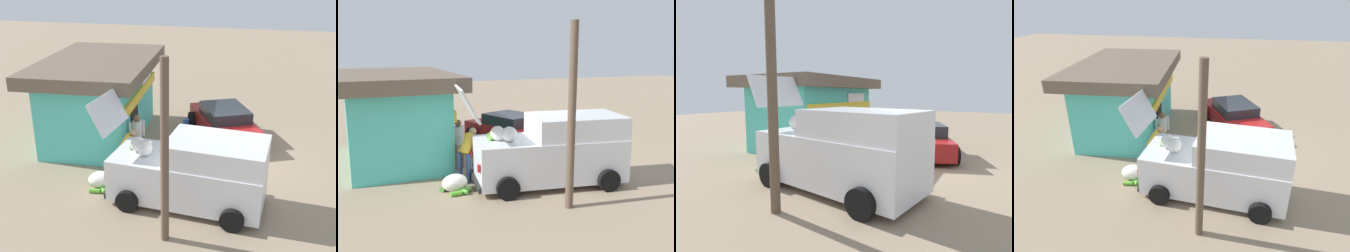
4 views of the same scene
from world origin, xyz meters
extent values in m
plane|color=gray|center=(0.00, 0.00, 0.00)|extent=(60.00, 60.00, 0.00)
cube|color=#4CC6B7|center=(1.07, 5.06, 1.32)|extent=(5.32, 3.36, 2.65)
cube|color=yellow|center=(1.17, 3.49, 1.85)|extent=(4.88, 0.43, 0.36)
cube|color=black|center=(0.24, 3.46, 1.00)|extent=(0.90, 0.12, 2.00)
cube|color=white|center=(2.30, 3.58, 2.12)|extent=(1.50, 0.15, 0.60)
cube|color=brown|center=(1.07, 5.06, 2.87)|extent=(6.29, 4.33, 0.45)
cube|color=silver|center=(-2.94, 0.92, 0.78)|extent=(2.21, 4.42, 1.22)
cube|color=silver|center=(-3.02, 0.11, 1.71)|extent=(1.99, 2.80, 0.65)
cube|color=black|center=(-3.13, -1.16, 1.68)|extent=(1.55, 0.22, 0.49)
cube|color=silver|center=(-2.72, 3.27, 2.48)|extent=(1.68, 0.67, 0.91)
ellipsoid|color=silver|center=(-2.99, 2.14, 1.60)|extent=(0.51, 0.42, 0.42)
ellipsoid|color=silver|center=(-2.76, 2.42, 1.59)|extent=(0.49, 0.41, 0.41)
cylinder|color=#559438|center=(-2.39, 2.53, 1.47)|extent=(0.27, 0.26, 0.16)
cylinder|color=#51A72E|center=(-2.57, 2.37, 1.45)|extent=(0.29, 0.24, 0.13)
cylinder|color=#67B144|center=(-2.69, 2.55, 1.46)|extent=(0.21, 0.26, 0.14)
cylinder|color=#71B730|center=(-2.49, 2.46, 1.46)|extent=(0.31, 0.27, 0.14)
cube|color=black|center=(-2.74, 3.08, 0.25)|extent=(1.73, 0.24, 0.16)
cube|color=red|center=(-3.44, 3.16, 0.84)|extent=(0.14, 0.07, 0.20)
cube|color=red|center=(-2.03, 3.03, 0.84)|extent=(0.14, 0.07, 0.20)
cylinder|color=black|center=(-4.05, -0.44, 0.31)|extent=(0.28, 0.65, 0.63)
cylinder|color=black|center=(-2.10, -0.62, 0.31)|extent=(0.28, 0.65, 0.63)
cylinder|color=black|center=(-3.78, 2.45, 0.31)|extent=(0.28, 0.65, 0.63)
cylinder|color=black|center=(-1.83, 2.27, 0.31)|extent=(0.28, 0.65, 0.63)
cube|color=maroon|center=(2.05, 0.37, 0.49)|extent=(4.32, 3.24, 0.63)
cube|color=#1E2328|center=(2.05, 0.37, 1.02)|extent=(2.36, 2.18, 0.43)
cylinder|color=black|center=(3.66, 0.09, 0.31)|extent=(0.65, 0.46, 0.62)
cylinder|color=black|center=(2.87, 1.79, 0.31)|extent=(0.65, 0.46, 0.62)
cylinder|color=black|center=(1.22, -1.04, 0.31)|extent=(0.65, 0.46, 0.62)
cylinder|color=black|center=(0.43, 0.66, 0.31)|extent=(0.65, 0.46, 0.62)
cylinder|color=#726047|center=(-0.51, 2.97, 0.41)|extent=(0.15, 0.15, 0.83)
cylinder|color=#726047|center=(-0.72, 3.24, 0.41)|extent=(0.15, 0.15, 0.83)
cylinder|color=silver|center=(-0.61, 3.10, 1.12)|extent=(0.48, 0.48, 0.59)
sphere|color=brown|center=(-0.61, 3.10, 1.53)|extent=(0.22, 0.22, 0.22)
cylinder|color=silver|center=(-0.46, 2.92, 1.14)|extent=(0.09, 0.09, 0.56)
cylinder|color=silver|center=(-0.77, 3.29, 1.14)|extent=(0.09, 0.09, 0.56)
cylinder|color=navy|center=(-1.80, 3.32, 0.43)|extent=(0.15, 0.15, 0.87)
cylinder|color=navy|center=(-2.07, 3.12, 0.43)|extent=(0.15, 0.15, 0.87)
cylinder|color=gold|center=(-1.83, 3.08, 1.11)|extent=(0.65, 0.71, 0.70)
sphere|color=tan|center=(-1.69, 2.88, 1.46)|extent=(0.23, 0.23, 0.23)
cylinder|color=gold|center=(-1.53, 3.07, 1.07)|extent=(0.09, 0.09, 0.58)
cylinder|color=gold|center=(-1.92, 2.79, 1.07)|extent=(0.09, 0.09, 0.58)
ellipsoid|color=silver|center=(-2.68, 3.66, 0.25)|extent=(0.75, 0.88, 0.49)
cylinder|color=#4C9037|center=(-2.55, 3.94, 0.08)|extent=(0.35, 0.32, 0.15)
cylinder|color=#5AB239|center=(-2.90, 3.38, 0.08)|extent=(0.27, 0.34, 0.15)
cylinder|color=#51A837|center=(-2.99, 3.48, 0.07)|extent=(0.29, 0.28, 0.13)
cylinder|color=#57B12F|center=(-3.07, 3.71, 0.07)|extent=(0.16, 0.33, 0.13)
cylinder|color=blue|center=(2.75, 2.01, 0.16)|extent=(0.26, 0.26, 0.33)
cylinder|color=brown|center=(-4.74, 1.15, 2.31)|extent=(0.20, 0.20, 4.62)
camera|label=1|loc=(-13.07, -0.84, 6.49)|focal=44.28mm
camera|label=2|loc=(-13.41, 5.72, 4.09)|focal=43.43mm
camera|label=3|loc=(-8.29, -2.93, 2.39)|focal=28.77mm
camera|label=4|loc=(-10.48, 0.57, 5.81)|focal=30.98mm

